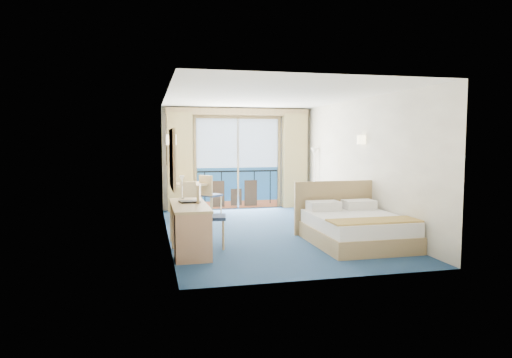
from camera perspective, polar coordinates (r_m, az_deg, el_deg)
name	(u,v)px	position (r m, az deg, el deg)	size (l,w,h in m)	color
floor	(268,231)	(9.31, 1.55, -6.53)	(6.50, 6.50, 0.00)	navy
room_walls	(269,143)	(9.12, 1.58, 4.48)	(4.04, 6.54, 2.72)	beige
balcony_door	(238,166)	(12.28, -2.31, 1.64)	(2.36, 0.03, 2.52)	navy
curtain_left	(180,162)	(11.93, -9.47, 2.12)	(0.65, 0.22, 2.55)	tan
curtain_right	(295,161)	(12.52, 4.84, 2.30)	(0.65, 0.22, 2.55)	tan
pelmet	(239,112)	(12.17, -2.19, 8.39)	(3.80, 0.25, 0.18)	tan
mirror	(172,159)	(7.33, -10.41, 2.49)	(0.05, 1.25, 0.95)	tan
wall_print	(167,152)	(9.28, -11.02, 3.30)	(0.04, 0.42, 0.52)	tan
sconce_left	(171,140)	(8.23, -10.54, 4.84)	(0.18, 0.18, 0.18)	beige
sconce_right	(361,140)	(9.67, 13.04, 4.81)	(0.18, 0.18, 0.18)	beige
bed	(355,227)	(8.35, 12.27, -5.94)	(1.66, 1.98, 1.05)	tan
nightstand	(348,213)	(9.89, 11.42, -4.24)	(0.44, 0.42, 0.58)	tan
phone	(349,198)	(9.85, 11.60, -2.36)	(0.17, 0.13, 0.08)	silver
armchair	(321,202)	(10.91, 8.19, -2.89)	(0.80, 0.82, 0.75)	#464C55
floor_lamp	(314,163)	(12.00, 7.32, 2.00)	(0.23, 0.23, 1.64)	silver
desk	(192,230)	(7.25, -8.02, -6.37)	(0.58, 1.69, 0.79)	tan
desk_chair	(206,212)	(7.86, -6.23, -4.13)	(0.55, 0.54, 1.10)	#1F2E4A
folder	(189,202)	(7.82, -8.34, -2.81)	(0.32, 0.24, 0.03)	black
desk_lamp	(182,183)	(8.13, -9.24, -0.44)	(0.11, 0.11, 0.41)	silver
round_table	(191,191)	(11.30, -8.12, -1.47)	(0.88, 0.88, 0.79)	tan
table_chair_a	(209,192)	(11.34, -5.90, -1.65)	(0.60, 0.60, 0.98)	#1F2E4A
table_chair_b	(188,198)	(10.75, -8.46, -2.40)	(0.39, 0.40, 0.86)	#1F2E4A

